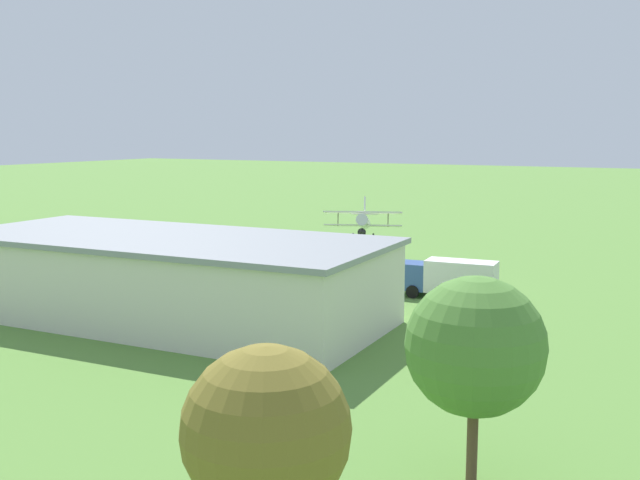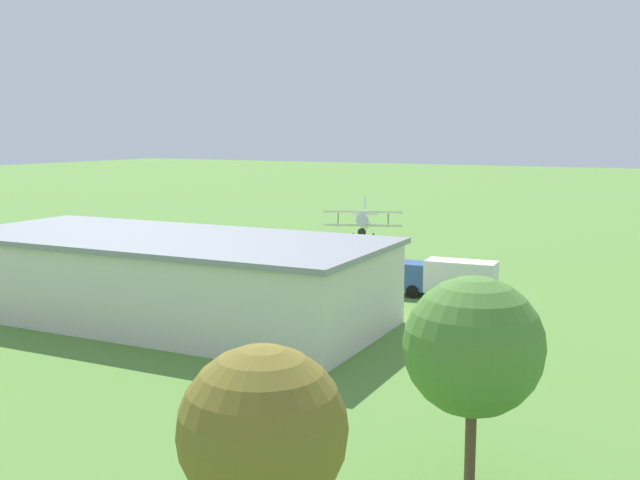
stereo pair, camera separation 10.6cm
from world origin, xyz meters
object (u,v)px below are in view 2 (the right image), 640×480
car_red (120,257)px  truck_flatbed_blue (448,277)px  tree_by_windsock (473,347)px  person_by_parked_cars (176,263)px  biplane (363,221)px  person_beside_truck (188,262)px  tree_near_perimeter_road (263,433)px  car_black (8,247)px  car_blue (67,252)px  hangar (166,277)px  person_crossing_taxiway (165,253)px

car_red → truck_flatbed_blue: truck_flatbed_blue is taller
tree_by_windsock → person_by_parked_cars: bearing=-37.4°
car_red → truck_flatbed_blue: (-30.38, -1.63, 0.69)m
biplane → person_beside_truck: size_ratio=4.41×
tree_near_perimeter_road → truck_flatbed_blue: bearing=-77.8°
car_black → person_beside_truck: bearing=-175.4°
car_blue → truck_flatbed_blue: truck_flatbed_blue is taller
car_red → person_by_parked_cars: size_ratio=2.55×
car_black → person_by_parked_cars: 20.77m
biplane → truck_flatbed_blue: biplane is taller
car_black → truck_flatbed_blue: bearing=-177.4°
hangar → person_by_parked_cars: bearing=-53.3°
truck_flatbed_blue → hangar: bearing=45.5°
person_beside_truck → tree_near_perimeter_road: size_ratio=0.23×
person_by_parked_cars → tree_by_windsock: bearing=142.6°
car_blue → tree_near_perimeter_road: 58.90m
hangar → car_red: size_ratio=6.62×
hangar → person_beside_truck: hangar is taller
person_beside_truck → tree_by_windsock: bearing=141.0°
car_blue → car_black: (7.31, 0.63, -0.02)m
car_blue → hangar: bearing=150.3°
person_crossing_taxiway → person_by_parked_cars: (-4.85, 4.32, 0.04)m
biplane → person_by_parked_cars: (11.95, 12.71, -3.02)m
tree_by_windsock → hangar: bearing=-28.3°
person_by_parked_cars → tree_by_windsock: tree_by_windsock is taller
car_black → person_beside_truck: person_beside_truck is taller
biplane → person_by_parked_cars: 17.71m
person_crossing_taxiway → person_beside_truck: (-5.06, 2.94, -0.00)m
biplane → tree_near_perimeter_road: (-20.20, 49.34, 1.50)m
car_black → person_crossing_taxiway: bearing=-163.8°
car_black → truck_flatbed_blue: size_ratio=0.65×
car_black → tree_by_windsock: (-54.67, 25.64, 4.07)m
person_beside_truck → person_crossing_taxiway: bearing=-30.1°
car_blue → truck_flatbed_blue: (-37.31, -1.43, 0.76)m
hangar → tree_near_perimeter_road: 32.97m
person_crossing_taxiway → tree_near_perimeter_road: bearing=132.1°
biplane → car_black: biplane is taller
car_blue → person_by_parked_cars: person_by_parked_cars is taller
truck_flatbed_blue → tree_near_perimeter_road: (-8.30, 38.41, 3.81)m
biplane → truck_flatbed_blue: (-11.90, 10.94, -2.31)m
car_black → person_crossing_taxiway: person_crossing_taxiway is taller
person_beside_truck → tree_by_windsock: tree_by_windsock is taller
truck_flatbed_blue → tree_by_windsock: bearing=109.9°
biplane → tree_by_windsock: 44.45m
biplane → tree_by_windsock: size_ratio=1.01×
hangar → person_crossing_taxiway: size_ratio=17.61×
car_red → person_by_parked_cars: person_by_parked_cars is taller
car_red → person_crossing_taxiway: size_ratio=2.66×
truck_flatbed_blue → tree_near_perimeter_road: 39.48m
tree_by_windsock → tree_near_perimeter_road: bearing=80.7°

